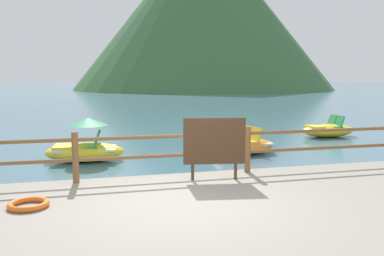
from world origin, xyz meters
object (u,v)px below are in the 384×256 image
at_px(life_ring, 28,204).
at_px(pedal_boat_1, 242,146).
at_px(sign_board, 214,142).
at_px(pedal_boat_3, 85,147).
at_px(pedal_boat_2, 328,130).

height_order(life_ring, pedal_boat_1, pedal_boat_1).
xyz_separation_m(sign_board, pedal_boat_3, (-2.40, 4.37, -0.73)).
relative_size(pedal_boat_2, pedal_boat_3, 1.00).
bearing_deg(pedal_boat_2, sign_board, -135.05).
bearing_deg(pedal_boat_2, pedal_boat_1, -151.28).
relative_size(life_ring, pedal_boat_1, 0.27).
xyz_separation_m(sign_board, life_ring, (-3.21, -0.87, -0.68)).
bearing_deg(sign_board, pedal_boat_1, 62.27).
xyz_separation_m(pedal_boat_1, pedal_boat_3, (-4.66, 0.07, 0.15)).
relative_size(pedal_boat_1, pedal_boat_3, 1.01).
bearing_deg(sign_board, pedal_boat_3, 118.75).
distance_m(pedal_boat_1, pedal_boat_2, 5.17).
bearing_deg(pedal_boat_2, life_ring, -142.58).
distance_m(pedal_boat_2, pedal_boat_3, 9.51).
bearing_deg(pedal_boat_3, pedal_boat_2, 14.70).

